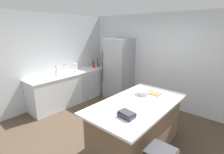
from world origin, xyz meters
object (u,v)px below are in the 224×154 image
kitchen_island (137,125)px  refrigerator (118,69)px  cookbook_stack (127,114)px  mixing_bowl (142,93)px  paper_towel_roll (75,68)px  wine_bottle (104,61)px  cutting_board (153,93)px  sink_faucet (64,68)px  olive_oil_bottle (98,63)px  syrup_bottle (93,64)px  vinegar_bottle (98,64)px  hot_sauce_bottle (94,66)px  soda_bottle (100,63)px  flower_vase (57,73)px

kitchen_island → refrigerator: size_ratio=1.03×
cookbook_stack → mixing_bowl: 0.98m
paper_towel_roll → cookbook_stack: paper_towel_roll is taller
kitchen_island → refrigerator: bearing=136.6°
wine_bottle → cutting_board: bearing=-26.1°
sink_faucet → kitchen_island: bearing=-6.7°
olive_oil_bottle → syrup_bottle: size_ratio=1.07×
vinegar_bottle → hot_sauce_bottle: size_ratio=1.27×
syrup_bottle → cutting_board: bearing=-18.2°
mixing_bowl → cutting_board: size_ratio=0.74×
sink_faucet → syrup_bottle: 1.16m
kitchen_island → paper_towel_roll: (-2.62, 0.65, 0.59)m
syrup_bottle → hot_sauce_bottle: (0.17, -0.11, -0.02)m
hot_sauce_bottle → cookbook_stack: bearing=-35.2°
hot_sauce_bottle → olive_oil_bottle: bearing=115.6°
cookbook_stack → cutting_board: bearing=97.8°
refrigerator → kitchen_island: bearing=-43.4°
hot_sauce_bottle → mixing_bowl: size_ratio=0.91×
wine_bottle → cutting_board: (2.61, -1.27, -0.15)m
soda_bottle → syrup_bottle: (-0.05, -0.28, -0.01)m
soda_bottle → hot_sauce_bottle: (0.12, -0.39, -0.03)m
flower_vase → vinegar_bottle: 1.56m
cutting_board → hot_sauce_bottle: bearing=163.0°
wine_bottle → syrup_bottle: (-0.12, -0.38, -0.05)m
sink_faucet → wine_bottle: bearing=86.3°
hot_sauce_bottle → cookbook_stack: hot_sauce_bottle is taller
soda_bottle → hot_sauce_bottle: 0.41m
refrigerator → hot_sauce_bottle: size_ratio=8.43×
hot_sauce_bottle → cutting_board: (2.56, -0.78, -0.08)m
refrigerator → cutting_board: bearing=-31.8°
flower_vase → soda_bottle: flower_vase is taller
sink_faucet → paper_towel_roll: (0.09, 0.33, -0.02)m
paper_towel_roll → sink_faucet: bearing=-105.0°
refrigerator → soda_bottle: (-0.88, 0.06, 0.09)m
cutting_board → sink_faucet: bearing=-174.4°
soda_bottle → vinegar_bottle: size_ratio=1.05×
cutting_board → paper_towel_roll: bearing=178.6°
syrup_bottle → mixing_bowl: syrup_bottle is taller
sink_faucet → mixing_bowl: 2.57m
kitchen_island → sink_faucet: bearing=173.3°
refrigerator → wine_bottle: refrigerator is taller
syrup_bottle → refrigerator: bearing=13.4°
mixing_bowl → cookbook_stack: bearing=-72.4°
wine_bottle → cookbook_stack: (2.76, -2.41, -0.11)m
kitchen_island → vinegar_bottle: vinegar_bottle is taller
wine_bottle → syrup_bottle: bearing=-108.1°
hot_sauce_bottle → mixing_bowl: bearing=-22.2°
soda_bottle → vinegar_bottle: soda_bottle is taller
kitchen_island → refrigerator: 2.52m
wine_bottle → cookbook_stack: bearing=-41.1°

